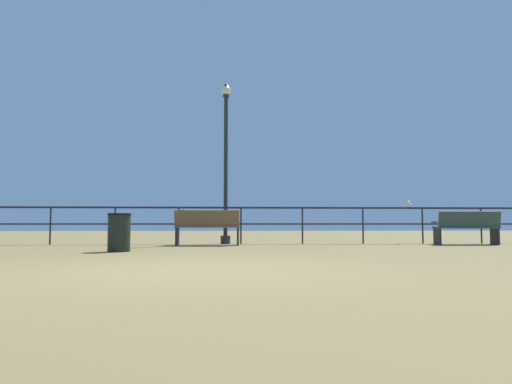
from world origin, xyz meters
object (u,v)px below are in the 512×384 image
seagull_on_rail (409,204)px  trash_bin (119,232)px  bench_near_right (467,226)px  lamppost_center (226,159)px  bench_near_left (207,225)px

seagull_on_rail → trash_bin: (-7.13, -3.24, -0.70)m
bench_near_right → seagull_on_rail: bearing=149.3°
bench_near_right → trash_bin: bearing=-163.3°
lamppost_center → seagull_on_rail: lamppost_center is taller
lamppost_center → trash_bin: (-2.06, -3.46, -1.96)m
bench_near_left → seagull_on_rail: size_ratio=4.90×
bench_near_left → lamppost_center: lamppost_center is taller
lamppost_center → bench_near_left: bearing=-115.3°
seagull_on_rail → trash_bin: 7.86m
bench_near_right → trash_bin: bench_near_right is taller
bench_near_left → bench_near_right: (6.76, -0.00, -0.02)m
bench_near_right → lamppost_center: size_ratio=0.36×
bench_near_left → bench_near_right: size_ratio=1.01×
seagull_on_rail → trash_bin: bearing=-155.5°
lamppost_center → seagull_on_rail: 5.23m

